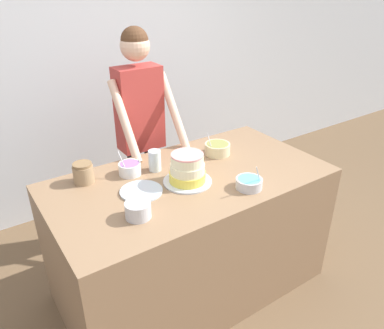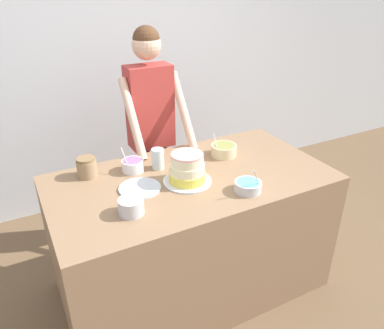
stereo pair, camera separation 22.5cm
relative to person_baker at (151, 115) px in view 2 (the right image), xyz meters
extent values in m
cube|color=silver|center=(-0.02, 0.80, 0.22)|extent=(10.00, 0.05, 2.60)
cube|color=#8C6B4C|center=(-0.02, -0.70, -0.63)|extent=(1.76, 0.94, 0.90)
cylinder|color=#2D2D38|center=(-0.07, 0.01, -0.67)|extent=(0.10, 0.10, 0.83)
cylinder|color=#2D2D38|center=(0.07, 0.01, -0.67)|extent=(0.10, 0.10, 0.83)
cube|color=#B23833|center=(0.00, 0.01, 0.06)|extent=(0.33, 0.18, 0.62)
cylinder|color=beige|center=(-0.20, -0.16, 0.06)|extent=(0.06, 0.39, 0.52)
cylinder|color=beige|center=(0.20, -0.16, 0.06)|extent=(0.06, 0.39, 0.52)
sphere|color=beige|center=(0.00, 0.01, 0.51)|extent=(0.21, 0.21, 0.21)
sphere|color=#51331E|center=(0.00, 0.01, 0.55)|extent=(0.19, 0.19, 0.19)
cylinder|color=silver|center=(-0.07, -0.74, -0.18)|extent=(0.30, 0.30, 0.01)
cylinder|color=#F2DB4C|center=(-0.07, -0.74, -0.15)|extent=(0.22, 0.22, 0.06)
cylinder|color=#F4EABC|center=(-0.07, -0.74, -0.09)|extent=(0.21, 0.21, 0.06)
cylinder|color=#F4EABC|center=(-0.07, -0.74, -0.03)|extent=(0.20, 0.20, 0.06)
cylinder|color=pink|center=(-0.07, -0.74, 0.00)|extent=(0.20, 0.20, 0.01)
cylinder|color=silver|center=(0.20, -1.01, -0.15)|extent=(0.16, 0.16, 0.06)
cylinder|color=#60B7E0|center=(0.20, -1.01, -0.13)|extent=(0.14, 0.14, 0.01)
cylinder|color=silver|center=(0.22, -1.06, -0.09)|extent=(0.10, 0.05, 0.17)
cylinder|color=silver|center=(-0.49, -0.91, -0.14)|extent=(0.14, 0.14, 0.09)
cylinder|color=pink|center=(-0.49, -0.91, -0.10)|extent=(0.12, 0.12, 0.01)
cylinder|color=white|center=(-0.31, -0.45, -0.15)|extent=(0.14, 0.14, 0.08)
cylinder|color=#9E66B7|center=(-0.31, -0.45, -0.11)|extent=(0.12, 0.12, 0.01)
cylinder|color=silver|center=(-0.36, -0.47, -0.09)|extent=(0.04, 0.09, 0.16)
cylinder|color=beige|center=(0.33, -0.53, -0.15)|extent=(0.18, 0.18, 0.08)
cylinder|color=olive|center=(0.33, -0.53, -0.11)|extent=(0.15, 0.15, 0.01)
cylinder|color=silver|center=(0.26, -0.53, -0.10)|extent=(0.01, 0.09, 0.16)
cylinder|color=silver|center=(-0.16, -0.49, -0.12)|extent=(0.08, 0.08, 0.14)
cylinder|color=silver|center=(-0.36, -0.69, -0.18)|extent=(0.25, 0.25, 0.01)
cylinder|color=#9E7F5B|center=(-0.59, -0.39, -0.13)|extent=(0.12, 0.12, 0.11)
cylinder|color=olive|center=(-0.59, -0.39, -0.07)|extent=(0.11, 0.11, 0.02)
camera|label=1|loc=(-1.16, -2.41, 0.96)|focal=35.00mm
camera|label=2|loc=(-0.97, -2.52, 0.96)|focal=35.00mm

